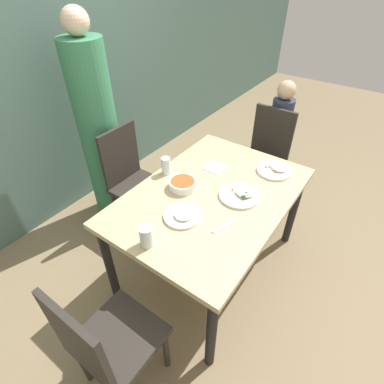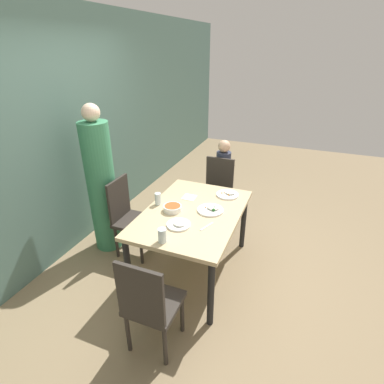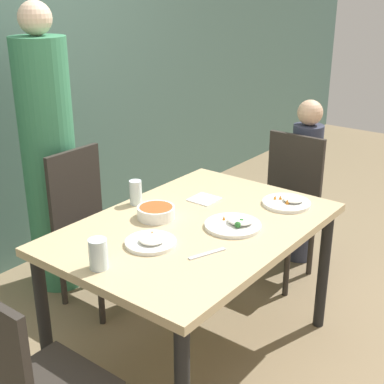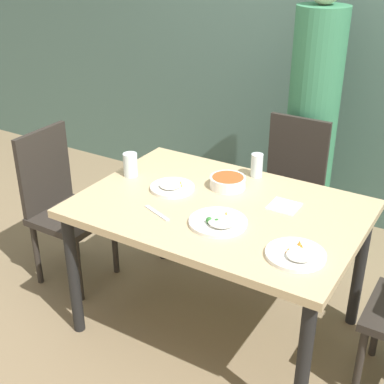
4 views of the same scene
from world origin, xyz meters
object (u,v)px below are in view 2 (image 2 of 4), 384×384
at_px(chair_adult_spot, 129,215).
at_px(person_adult, 102,186).
at_px(plate_rice_adult, 179,224).
at_px(chair_child_spot, 217,191).
at_px(person_child, 223,181).
at_px(glass_water_tall, 162,235).
at_px(bowl_curry, 173,208).

xyz_separation_m(chair_adult_spot, person_adult, (-0.00, 0.33, 0.32)).
bearing_deg(plate_rice_adult, chair_child_spot, 1.33).
distance_m(person_child, glass_water_tall, 1.89).
bearing_deg(plate_rice_adult, person_adult, 73.18).
xyz_separation_m(chair_adult_spot, bowl_curry, (-0.11, -0.62, 0.28)).
bearing_deg(person_child, plate_rice_adult, -178.90).
relative_size(person_adult, glass_water_tall, 13.52).
relative_size(chair_adult_spot, person_adult, 0.54).
relative_size(plate_rice_adult, glass_water_tall, 1.78).
bearing_deg(person_child, bowl_curry, 173.99).
bearing_deg(person_child, glass_water_tall, -179.92).
xyz_separation_m(chair_adult_spot, plate_rice_adult, (-0.34, -0.79, 0.26)).
bearing_deg(glass_water_tall, chair_child_spot, 0.10).
height_order(chair_adult_spot, person_child, person_child).
height_order(person_child, glass_water_tall, person_child).
xyz_separation_m(chair_adult_spot, chair_child_spot, (0.98, -0.76, 0.00)).
distance_m(chair_child_spot, plate_rice_adult, 1.34).
relative_size(chair_child_spot, glass_water_tall, 7.24).
distance_m(chair_child_spot, person_adult, 1.50).
bearing_deg(glass_water_tall, bowl_curry, 15.67).
xyz_separation_m(bowl_curry, plate_rice_adult, (-0.23, -0.17, -0.02)).
height_order(chair_adult_spot, person_adult, person_adult).
xyz_separation_m(person_adult, person_child, (1.25, -1.09, -0.27)).
bearing_deg(plate_rice_adult, chair_adult_spot, 66.86).
height_order(chair_child_spot, person_adult, person_adult).
bearing_deg(person_adult, glass_water_tall, -119.74).
height_order(bowl_curry, glass_water_tall, glass_water_tall).
bearing_deg(glass_water_tall, plate_rice_adult, -5.58).
xyz_separation_m(plate_rice_adult, glass_water_tall, (-0.28, 0.03, 0.05)).
height_order(chair_child_spot, plate_rice_adult, chair_child_spot).
distance_m(chair_adult_spot, person_adult, 0.45).
distance_m(person_child, bowl_curry, 1.38).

